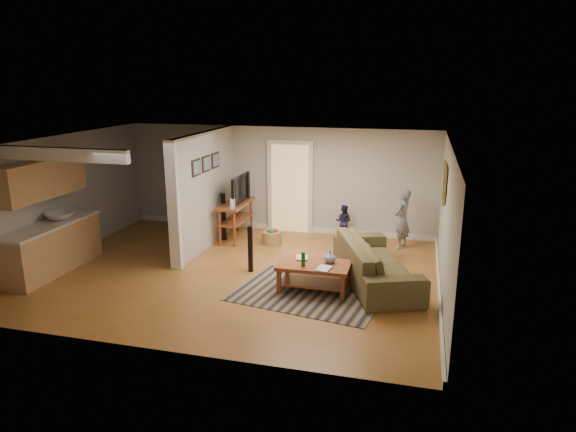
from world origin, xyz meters
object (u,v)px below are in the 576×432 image
object	(u,v)px
toy_basket	(272,237)
child	(401,247)
speaker_right	(223,217)
tv_console	(236,206)
coffee_table	(315,269)
speaker_left	(250,249)
sofa	(375,282)
toddler	(343,238)

from	to	relation	value
toy_basket	child	distance (m)	2.85
speaker_right	tv_console	bearing A→B (deg)	2.78
coffee_table	tv_console	world-z (taller)	tv_console
coffee_table	speaker_left	world-z (taller)	speaker_left
coffee_table	toy_basket	size ratio (longest dim) A/B	2.85
toy_basket	coffee_table	bearing A→B (deg)	-57.54
tv_console	sofa	bearing A→B (deg)	-29.04
speaker_left	toy_basket	world-z (taller)	speaker_left
coffee_table	speaker_left	bearing A→B (deg)	157.39
sofa	toddler	xyz separation A→B (m)	(-0.97, 2.49, 0.00)
speaker_right	speaker_left	bearing A→B (deg)	-79.03
child	toddler	size ratio (longest dim) A/B	1.65
speaker_right	sofa	bearing A→B (deg)	-49.31
speaker_right	toy_basket	xyz separation A→B (m)	(1.16, -0.04, -0.38)
speaker_left	speaker_right	bearing A→B (deg)	113.89
coffee_table	tv_console	size ratio (longest dim) A/B	0.91
speaker_left	toy_basket	size ratio (longest dim) A/B	2.05
tv_console	toy_basket	distance (m)	1.10
toddler	toy_basket	bearing A→B (deg)	36.87
toy_basket	toddler	bearing A→B (deg)	30.00
speaker_left	sofa	bearing A→B (deg)	-9.68
child	toddler	bearing A→B (deg)	-82.08
speaker_right	coffee_table	bearing A→B (deg)	-65.96
speaker_left	child	xyz separation A→B (m)	(2.73, 2.19, -0.45)
coffee_table	child	world-z (taller)	coffee_table
tv_console	toddler	bearing A→B (deg)	15.47
tv_console	child	bearing A→B (deg)	4.20
sofa	toy_basket	world-z (taller)	toy_basket
speaker_left	toy_basket	bearing A→B (deg)	81.25
sofa	child	size ratio (longest dim) A/B	2.03
speaker_right	toy_basket	size ratio (longest dim) A/B	2.48
child	toy_basket	bearing A→B (deg)	-56.73
toddler	child	bearing A→B (deg)	171.18
tv_console	toy_basket	bearing A→B (deg)	-11.48
tv_console	toy_basket	xyz separation A→B (m)	(0.89, -0.17, -0.62)
coffee_table	speaker_right	distance (m)	3.50
child	speaker_right	bearing A→B (deg)	-60.06
sofa	coffee_table	xyz separation A→B (m)	(-0.99, -0.64, 0.38)
coffee_table	child	size ratio (longest dim) A/B	0.96
speaker_left	child	size ratio (longest dim) A/B	0.69
tv_console	speaker_left	world-z (taller)	tv_console
toy_basket	child	xyz separation A→B (m)	(2.81, 0.48, -0.16)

